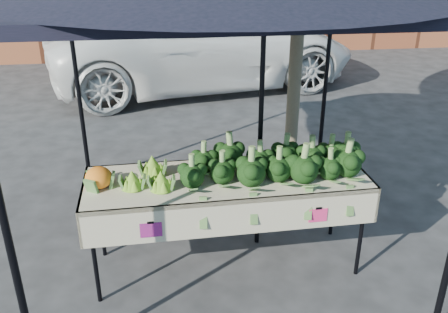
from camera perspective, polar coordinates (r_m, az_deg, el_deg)
ground at (r=4.62m, az=-1.55°, el=-12.14°), size 90.00×90.00×0.00m
table at (r=4.32m, az=0.34°, el=-7.75°), size 2.43×0.88×0.90m
canopy at (r=4.27m, az=-0.45°, el=5.60°), size 3.16×3.16×2.74m
broccoli_heap at (r=4.12m, az=5.70°, el=-0.13°), size 1.63×0.60×0.29m
romanesco_cluster at (r=4.01m, az=-9.09°, el=-1.61°), size 0.46×0.50×0.23m
cauliflower_pair at (r=4.02m, az=-14.59°, el=-2.24°), size 0.23×0.23×0.20m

